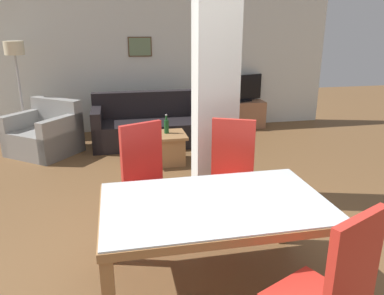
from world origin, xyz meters
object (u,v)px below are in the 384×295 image
at_px(coffee_table, 162,148).
at_px(bottle, 166,126).
at_px(tv_screen, 242,89).
at_px(dining_table, 215,218).
at_px(sofa, 152,127).
at_px(tv_stand, 241,114).
at_px(dining_chair_far_right, 231,172).
at_px(floor_lamp, 15,59).
at_px(armchair, 45,135).
at_px(dining_chair_far_left, 148,178).
at_px(dining_chair_near_right, 330,293).

height_order(coffee_table, bottle, bottle).
bearing_deg(tv_screen, dining_table, 49.39).
height_order(sofa, coffee_table, sofa).
distance_m(tv_stand, tv_screen, 0.52).
height_order(dining_table, coffee_table, dining_table).
xyz_separation_m(dining_chair_far_right, floor_lamp, (-2.68, 3.41, 0.89)).
xyz_separation_m(sofa, armchair, (-1.74, -0.19, -0.00)).
bearing_deg(tv_stand, tv_screen, 0.00).
bearing_deg(bottle, dining_chair_far_left, -103.00).
relative_size(sofa, coffee_table, 2.83).
xyz_separation_m(tv_stand, tv_screen, (0.00, 0.00, 0.52)).
distance_m(dining_chair_far_left, tv_stand, 4.29).
height_order(dining_chair_far_left, armchair, dining_chair_far_left).
distance_m(dining_table, tv_stand, 4.96).
bearing_deg(sofa, dining_chair_near_right, 95.99).
distance_m(dining_chair_near_right, coffee_table, 3.82).
height_order(armchair, tv_stand, armchair).
bearing_deg(dining_chair_far_right, dining_table, 90.00).
relative_size(sofa, floor_lamp, 1.16).
xyz_separation_m(dining_chair_near_right, coffee_table, (-0.46, 3.77, -0.34)).
height_order(dining_table, armchair, armchair).
height_order(dining_table, floor_lamp, floor_lamp).
bearing_deg(sofa, armchair, 6.13).
distance_m(dining_table, coffee_table, 2.89).
xyz_separation_m(dining_table, tv_stand, (1.79, 4.61, -0.33)).
height_order(armchair, bottle, armchair).
relative_size(dining_chair_far_left, tv_stand, 1.19).
distance_m(coffee_table, bottle, 0.34).
bearing_deg(sofa, dining_table, 91.25).
xyz_separation_m(tv_stand, floor_lamp, (-4.05, -0.28, 1.19)).
relative_size(tv_stand, tv_screen, 1.03).
distance_m(sofa, tv_stand, 2.01).
xyz_separation_m(dining_chair_near_right, dining_chair_far_left, (-0.84, 1.86, 0.00)).
height_order(dining_table, dining_chair_far_left, dining_chair_far_left).
height_order(dining_chair_far_left, bottle, dining_chair_far_left).
distance_m(dining_chair_far_right, sofa, 3.02).
height_order(dining_chair_far_right, bottle, dining_chair_far_right).
relative_size(bottle, floor_lamp, 0.16).
bearing_deg(dining_chair_near_right, tv_stand, 51.26).
height_order(dining_chair_far_right, armchair, dining_chair_far_right).
distance_m(dining_chair_far_right, floor_lamp, 4.43).
bearing_deg(sofa, tv_stand, -158.90).
bearing_deg(dining_table, dining_chair_near_right, -65.22).
distance_m(coffee_table, tv_stand, 2.53).
bearing_deg(armchair, bottle, -165.50).
distance_m(dining_table, floor_lamp, 4.96).
height_order(dining_chair_far_left, coffee_table, dining_chair_far_left).
bearing_deg(coffee_table, tv_stand, 43.57).
relative_size(armchair, bottle, 4.45).
xyz_separation_m(tv_screen, floor_lamp, (-4.05, -0.28, 0.68)).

